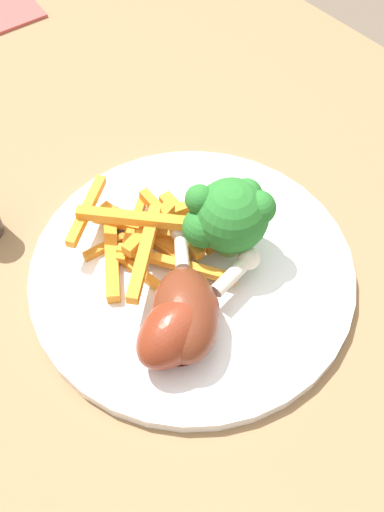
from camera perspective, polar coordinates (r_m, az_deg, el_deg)
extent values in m
plane|color=#6B5B4C|center=(1.27, 1.53, -21.31)|extent=(6.00, 6.00, 0.00)
cube|color=#8E6B47|center=(0.58, 3.14, -3.53)|extent=(1.30, 0.73, 0.03)
cylinder|color=brown|center=(1.29, -6.22, 12.13)|extent=(0.06, 0.06, 0.73)
cylinder|color=white|center=(0.57, 0.00, -1.51)|extent=(0.28, 0.28, 0.01)
cylinder|color=#76AB54|center=(0.57, 3.28, 1.34)|extent=(0.02, 0.02, 0.02)
sphere|color=#28732A|center=(0.54, 3.45, 3.55)|extent=(0.06, 0.06, 0.06)
sphere|color=#28732A|center=(0.54, 4.78, 5.40)|extent=(0.03, 0.03, 0.03)
sphere|color=#28732A|center=(0.54, 0.91, 2.47)|extent=(0.04, 0.04, 0.04)
sphere|color=#28732A|center=(0.53, 5.85, 4.23)|extent=(0.03, 0.03, 0.03)
sphere|color=#28732A|center=(0.53, 0.67, 5.03)|extent=(0.02, 0.02, 0.02)
sphere|color=#28732A|center=(0.55, 1.41, 4.43)|extent=(0.02, 0.02, 0.02)
cube|color=orange|center=(0.58, -4.23, 1.93)|extent=(0.10, 0.02, 0.01)
cube|color=orange|center=(0.55, -4.07, -1.86)|extent=(0.07, 0.02, 0.01)
cube|color=orange|center=(0.55, -4.89, 3.30)|extent=(0.08, 0.07, 0.01)
cube|color=orange|center=(0.59, -0.37, 2.99)|extent=(0.07, 0.02, 0.01)
cube|color=orange|center=(0.57, -1.85, 2.90)|extent=(0.09, 0.02, 0.01)
cube|color=orange|center=(0.57, -7.07, 0.29)|extent=(0.08, 0.07, 0.01)
cube|color=orange|center=(0.57, -4.16, 2.39)|extent=(0.09, 0.06, 0.01)
cube|color=orange|center=(0.57, -9.26, 3.98)|extent=(0.05, 0.07, 0.01)
cube|color=orange|center=(0.58, -5.25, 2.44)|extent=(0.05, 0.06, 0.01)
cube|color=orange|center=(0.54, -4.21, 0.27)|extent=(0.07, 0.08, 0.01)
cube|color=orange|center=(0.58, -4.02, 2.00)|extent=(0.09, 0.03, 0.01)
cube|color=orange|center=(0.59, -0.12, 4.43)|extent=(0.03, 0.07, 0.01)
cube|color=orange|center=(0.55, -1.37, -0.70)|extent=(0.10, 0.06, 0.01)
cube|color=orange|center=(0.56, -3.82, 2.42)|extent=(0.02, 0.06, 0.01)
cube|color=#C17620|center=(0.58, -4.84, 2.19)|extent=(0.02, 0.11, 0.01)
cylinder|color=#561A0E|center=(0.53, -1.14, -7.53)|extent=(0.04, 0.04, 0.00)
ellipsoid|color=maroon|center=(0.50, -1.19, -6.28)|extent=(0.06, 0.09, 0.05)
cylinder|color=beige|center=(0.53, 3.57, -1.68)|extent=(0.02, 0.04, 0.01)
sphere|color=silver|center=(0.54, 5.01, -0.24)|extent=(0.02, 0.02, 0.02)
cylinder|color=#4C1B10|center=(0.53, -0.57, -6.42)|extent=(0.05, 0.05, 0.00)
ellipsoid|color=maroon|center=(0.51, -0.59, -5.15)|extent=(0.10, 0.09, 0.05)
cylinder|color=beige|center=(0.55, -0.92, 0.64)|extent=(0.04, 0.03, 0.01)
sphere|color=silver|center=(0.56, -1.01, 2.23)|extent=(0.02, 0.02, 0.02)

